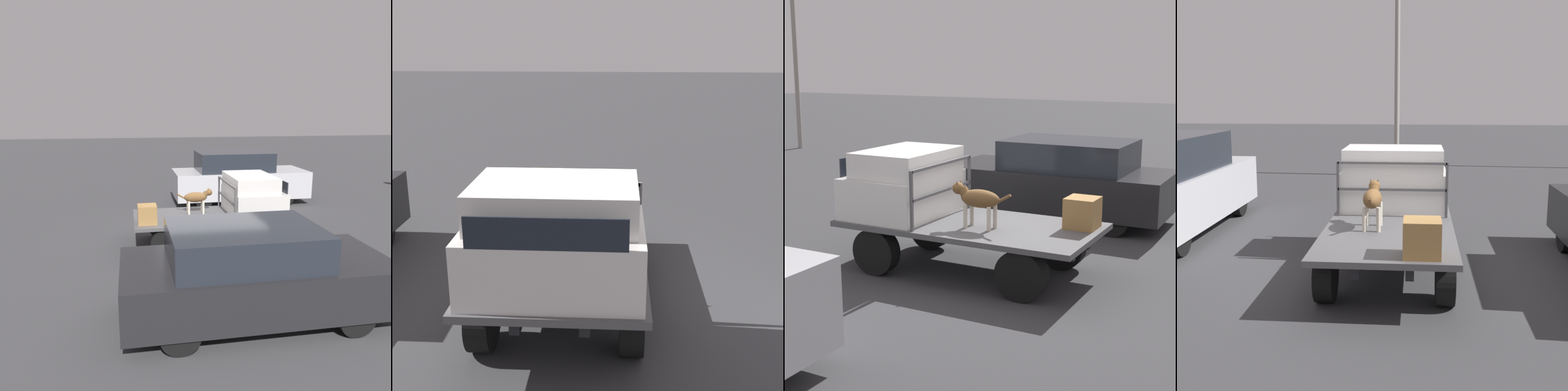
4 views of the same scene
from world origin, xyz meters
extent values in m
plane|color=#38383A|center=(0.00, 0.00, 0.00)|extent=(80.00, 80.00, 0.00)
cylinder|color=black|center=(1.18, 0.76, 0.35)|extent=(0.70, 0.24, 0.70)
cylinder|color=black|center=(1.18, -0.76, 0.35)|extent=(0.70, 0.24, 0.70)
cylinder|color=black|center=(-1.18, 0.76, 0.35)|extent=(0.70, 0.24, 0.70)
cylinder|color=black|center=(-1.18, -0.76, 0.35)|extent=(0.70, 0.24, 0.70)
cube|color=black|center=(0.00, 0.32, 0.59)|extent=(3.51, 0.10, 0.18)
cube|color=black|center=(0.00, -0.32, 0.59)|extent=(3.51, 0.10, 0.18)
cube|color=#4C4C4F|center=(0.00, 0.00, 0.72)|extent=(3.81, 1.85, 0.08)
cube|color=silver|center=(1.21, 0.00, 1.08)|extent=(1.30, 1.73, 0.64)
cube|color=silver|center=(1.11, 0.00, 1.60)|extent=(1.11, 1.59, 0.39)
cube|color=black|center=(1.85, 0.00, 1.54)|extent=(0.02, 1.42, 0.29)
cube|color=#4C4C4F|center=(0.48, 0.84, 1.20)|extent=(0.04, 0.04, 0.87)
cube|color=#4C4C4F|center=(0.48, -0.84, 1.20)|extent=(0.04, 0.04, 0.87)
cube|color=#4C4C4F|center=(0.48, 0.00, 1.61)|extent=(0.04, 1.69, 0.04)
cube|color=#4C4C4F|center=(0.48, 0.00, 1.20)|extent=(0.04, 1.69, 0.04)
cylinder|color=beige|center=(-0.10, 0.34, 0.94)|extent=(0.06, 0.06, 0.35)
cylinder|color=beige|center=(-0.10, 0.14, 0.94)|extent=(0.06, 0.06, 0.35)
cylinder|color=beige|center=(-0.48, 0.34, 0.94)|extent=(0.06, 0.06, 0.35)
cylinder|color=beige|center=(-0.48, 0.14, 0.94)|extent=(0.06, 0.06, 0.35)
ellipsoid|color=brown|center=(-0.29, 0.24, 1.20)|extent=(0.61, 0.26, 0.26)
sphere|color=beige|center=(-0.12, 0.24, 1.15)|extent=(0.12, 0.12, 0.12)
cylinder|color=brown|center=(-0.03, 0.24, 1.27)|extent=(0.19, 0.15, 0.18)
sphere|color=brown|center=(0.07, 0.24, 1.32)|extent=(0.17, 0.17, 0.17)
cone|color=beige|center=(0.15, 0.24, 1.30)|extent=(0.10, 0.10, 0.10)
cone|color=brown|center=(0.06, 0.29, 1.39)|extent=(0.06, 0.08, 0.10)
cone|color=brown|center=(0.06, 0.19, 1.39)|extent=(0.06, 0.08, 0.10)
cylinder|color=brown|center=(-0.65, 0.24, 1.22)|extent=(0.26, 0.04, 0.17)
cube|color=olive|center=(-1.58, -0.46, 0.99)|extent=(0.45, 0.45, 0.45)
cylinder|color=black|center=(1.40, -2.93, 0.30)|extent=(0.60, 0.20, 0.60)
cylinder|color=black|center=(1.40, -4.52, 0.30)|extent=(0.60, 0.20, 0.60)
cylinder|color=black|center=(-1.33, -2.93, 0.30)|extent=(0.60, 0.20, 0.60)
cylinder|color=black|center=(-1.33, -4.52, 0.30)|extent=(0.60, 0.20, 0.60)
cube|color=black|center=(0.03, -3.73, 0.65)|extent=(4.40, 1.86, 0.78)
cube|color=#1E232B|center=(-0.19, -3.73, 1.32)|extent=(2.42, 1.68, 0.57)
cylinder|color=black|center=(3.65, 5.18, 0.30)|extent=(0.60, 0.20, 0.60)
cylinder|color=black|center=(3.65, 3.54, 0.30)|extent=(0.60, 0.20, 0.60)
cylinder|color=black|center=(0.58, 5.18, 0.30)|extent=(0.60, 0.20, 0.60)
cylinder|color=black|center=(0.58, 3.54, 0.30)|extent=(0.60, 0.20, 0.60)
cube|color=#B7B7BC|center=(2.12, 4.36, 0.74)|extent=(4.95, 1.92, 0.96)
cube|color=#1E232B|center=(1.87, 4.36, 1.57)|extent=(2.72, 1.73, 0.70)
camera|label=1|loc=(-1.94, -9.33, 3.42)|focal=35.00mm
camera|label=2|loc=(6.12, 0.60, 3.18)|focal=50.00mm
camera|label=3|loc=(-4.53, 8.32, 3.16)|focal=60.00mm
camera|label=4|loc=(-7.83, -0.41, 2.67)|focal=50.00mm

